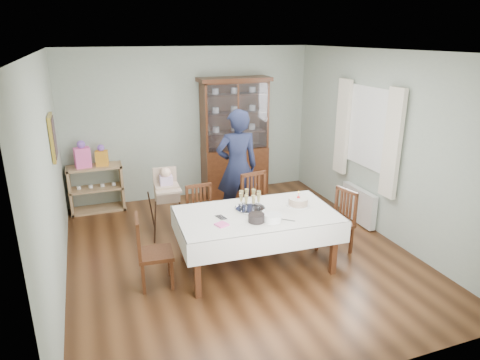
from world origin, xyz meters
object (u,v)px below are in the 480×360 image
china_cabinet (235,136)px  champagne_tray (250,204)px  dining_table (256,240)px  chair_end_right (335,234)px  birthday_cake (298,202)px  high_chair (168,208)px  gift_bag_pink (82,156)px  chair_far_left (203,230)px  woman (237,167)px  chair_end_left (155,265)px  chair_far_right (259,220)px  sideboard (97,188)px  gift_bag_orange (102,156)px

china_cabinet → champagne_tray: (-0.70, -2.54, -0.29)m
dining_table → china_cabinet: (0.66, 2.69, 0.74)m
chair_end_right → dining_table: bearing=-103.6°
china_cabinet → birthday_cake: bearing=-91.3°
high_chair → chair_end_right: bearing=-31.2°
dining_table → high_chair: bearing=122.2°
dining_table → chair_end_right: (1.19, 0.01, -0.12)m
birthday_cake → gift_bag_pink: (-2.60, 2.65, 0.19)m
chair_far_left → gift_bag_pink: gift_bag_pink is taller
dining_table → champagne_tray: 0.47m
woman → dining_table: bearing=83.1°
dining_table → high_chair: size_ratio=1.95×
dining_table → chair_end_left: 1.31m
chair_far_right → sideboard: bearing=129.0°
china_cabinet → birthday_cake: (-0.06, -2.65, -0.31)m
chair_far_left → chair_far_right: 0.85m
dining_table → china_cabinet: china_cabinet is taller
china_cabinet → birthday_cake: size_ratio=7.37×
chair_end_left → chair_end_right: chair_end_left is taller
china_cabinet → chair_far_left: china_cabinet is taller
chair_end_left → chair_end_right: size_ratio=1.01×
chair_far_right → high_chair: bearing=143.5°
woman → gift_bag_pink: woman is taller
sideboard → chair_far_left: chair_far_left is taller
birthday_cake → sideboard: bearing=132.4°
chair_far_left → high_chair: (-0.38, 0.61, 0.14)m
chair_far_right → gift_bag_orange: size_ratio=2.70×
sideboard → gift_bag_pink: bearing=-172.9°
chair_far_left → high_chair: high_chair is taller
high_chair → birthday_cake: 2.04m
chair_end_right → birthday_cake: 0.80m
gift_bag_orange → chair_end_left: bearing=-81.6°
china_cabinet → gift_bag_orange: bearing=180.0°
chair_far_left → woman: bearing=38.0°
sideboard → woman: (2.10, -1.28, 0.52)m
chair_end_right → woman: bearing=-160.8°
gift_bag_orange → sideboard: bearing=171.8°
birthday_cake → champagne_tray: bearing=170.5°
sideboard → chair_end_left: (0.53, -2.68, -0.13)m
gift_bag_pink → sideboard: bearing=7.1°
chair_end_left → china_cabinet: bearing=-31.5°
dining_table → gift_bag_pink: (-2.00, 2.69, 0.62)m
china_cabinet → champagne_tray: 2.65m
china_cabinet → gift_bag_pink: china_cabinet is taller
chair_far_left → gift_bag_pink: bearing=124.9°
chair_far_left → birthday_cake: 1.43m
gift_bag_orange → dining_table: bearing=-57.7°
dining_table → chair_end_right: chair_end_right is taller
china_cabinet → gift_bag_orange: 2.37m
dining_table → champagne_tray: champagne_tray is taller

